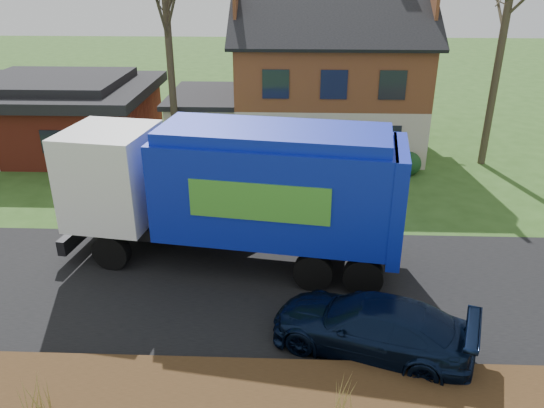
{
  "coord_description": "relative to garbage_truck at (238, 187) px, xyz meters",
  "views": [
    {
      "loc": [
        0.16,
        -13.55,
        8.91
      ],
      "look_at": [
        -0.46,
        2.5,
        1.61
      ],
      "focal_mm": 35.0,
      "sensor_mm": 36.0,
      "label": 1
    }
  ],
  "objects": [
    {
      "name": "grass_clump_mid",
      "position": [
        2.81,
        -7.0,
        -1.8
      ],
      "size": [
        0.38,
        0.31,
        1.06
      ],
      "color": "#9E8746",
      "rests_on": "mulch_verge"
    },
    {
      "name": "ranch_house",
      "position": [
        -10.53,
        11.49,
        -0.82
      ],
      "size": [
        9.8,
        8.2,
        3.7
      ],
      "color": "maroon",
      "rests_on": "ground"
    },
    {
      "name": "silver_sedan",
      "position": [
        -1.0,
        2.3,
        -1.81
      ],
      "size": [
        5.3,
        3.46,
        1.65
      ],
      "primitive_type": "imported",
      "rotation": [
        0.0,
        0.0,
        1.95
      ],
      "color": "#97999E",
      "rests_on": "ground"
    },
    {
      "name": "main_house",
      "position": [
        2.96,
        12.4,
        1.4
      ],
      "size": [
        12.95,
        8.95,
        9.26
      ],
      "color": "beige",
      "rests_on": "ground"
    },
    {
      "name": "garbage_truck",
      "position": [
        0.0,
        0.0,
        0.0
      ],
      "size": [
        10.96,
        4.38,
        4.57
      ],
      "rotation": [
        0.0,
        0.0,
        -0.15
      ],
      "color": "black",
      "rests_on": "ground"
    },
    {
      "name": "road",
      "position": [
        1.47,
        -1.51,
        -2.62
      ],
      "size": [
        80.0,
        7.0,
        0.02
      ],
      "primitive_type": "cube",
      "color": "black",
      "rests_on": "ground"
    },
    {
      "name": "ground",
      "position": [
        1.47,
        -1.51,
        -2.63
      ],
      "size": [
        120.0,
        120.0,
        0.0
      ],
      "primitive_type": "plane",
      "color": "#2A4B19",
      "rests_on": "ground"
    },
    {
      "name": "navy_wagon",
      "position": [
        3.67,
        -4.27,
        -1.91
      ],
      "size": [
        5.37,
        3.58,
        1.44
      ],
      "primitive_type": "imported",
      "rotation": [
        0.0,
        0.0,
        -1.91
      ],
      "color": "black",
      "rests_on": "ground"
    },
    {
      "name": "grass_clump_west",
      "position": [
        -3.58,
        -6.98,
        -1.82
      ],
      "size": [
        0.39,
        0.32,
        1.03
      ],
      "color": "olive",
      "rests_on": "mulch_verge"
    }
  ]
}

